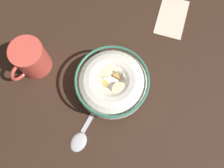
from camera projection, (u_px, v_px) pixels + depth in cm
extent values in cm
cube|color=#332116|center=(112.00, 89.00, 55.48)|extent=(125.45, 125.45, 2.00)
cylinder|color=silver|center=(112.00, 87.00, 54.24)|extent=(8.99, 8.99, 0.60)
torus|color=silver|center=(112.00, 84.00, 51.48)|extent=(16.34, 16.34, 6.34)
torus|color=#337259|center=(112.00, 80.00, 48.73)|extent=(16.45, 16.45, 0.60)
cylinder|color=white|center=(112.00, 83.00, 50.95)|extent=(12.54, 12.54, 0.40)
cube|color=#B78947|center=(97.00, 98.00, 49.30)|extent=(2.31, 2.30, 0.78)
cube|color=tan|center=(97.00, 79.00, 50.50)|extent=(2.37, 2.36, 0.89)
cube|color=tan|center=(91.00, 84.00, 50.18)|extent=(2.37, 2.37, 0.81)
cube|color=#AD7F42|center=(131.00, 89.00, 50.09)|extent=(2.01, 2.07, 0.94)
cube|color=tan|center=(123.00, 102.00, 49.18)|extent=(2.13, 2.15, 0.84)
cube|color=tan|center=(108.00, 71.00, 51.10)|extent=(2.29, 2.32, 0.94)
cube|color=#AD7F42|center=(117.00, 74.00, 50.99)|extent=(1.82, 1.84, 0.80)
cube|color=#AD7F42|center=(109.00, 106.00, 48.95)|extent=(1.89, 1.91, 0.80)
cube|color=#B78947|center=(104.00, 101.00, 49.28)|extent=(2.39, 2.39, 0.88)
cube|color=#AD7F42|center=(126.00, 96.00, 49.44)|extent=(2.26, 2.21, 0.97)
cube|color=tan|center=(103.00, 83.00, 50.22)|extent=(1.75, 1.73, 0.81)
cylinder|color=beige|center=(120.00, 90.00, 49.00)|extent=(4.02, 4.05, 1.44)
cylinder|color=#F4EABC|center=(105.00, 70.00, 49.84)|extent=(4.24, 4.27, 1.31)
cylinder|color=beige|center=(93.00, 78.00, 49.28)|extent=(4.13, 4.09, 1.35)
cylinder|color=beige|center=(105.00, 96.00, 48.65)|extent=(4.15, 4.20, 1.20)
cylinder|color=beige|center=(117.00, 65.00, 50.37)|extent=(3.64, 3.64, 0.85)
cylinder|color=beige|center=(130.00, 73.00, 49.92)|extent=(4.51, 4.48, 1.13)
ellipsoid|color=#B7B7BC|center=(78.00, 142.00, 50.53)|extent=(4.87, 3.89, 0.80)
cube|color=#B7B7BC|center=(96.00, 112.00, 52.67)|extent=(11.17, 2.27, 0.36)
cylinder|color=#D84C3F|center=(31.00, 58.00, 52.19)|extent=(7.62, 7.62, 8.34)
torus|color=#D84C3F|center=(20.00, 71.00, 51.31)|extent=(5.47, 0.80, 5.47)
cube|color=beige|center=(172.00, 17.00, 59.85)|extent=(13.77, 10.71, 0.30)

